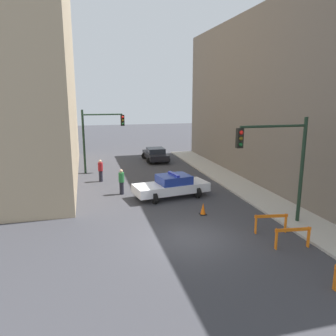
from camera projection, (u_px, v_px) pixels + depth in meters
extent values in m
plane|color=#38383D|center=(189.00, 239.00, 14.70)|extent=(120.00, 120.00, 0.00)
cube|color=#B2ADA3|center=(308.00, 225.00, 16.18)|extent=(2.40, 44.00, 0.12)
cube|color=#6B6056|center=(329.00, 98.00, 24.17)|extent=(12.00, 28.00, 12.26)
cylinder|color=black|center=(302.00, 171.00, 15.99)|extent=(0.18, 0.18, 5.20)
cylinder|color=black|center=(274.00, 126.00, 15.10)|extent=(3.40, 0.12, 0.12)
cube|color=black|center=(240.00, 138.00, 14.80)|extent=(0.30, 0.22, 0.90)
sphere|color=red|center=(241.00, 133.00, 14.60)|extent=(0.18, 0.18, 0.18)
sphere|color=#4C3D0C|center=(241.00, 139.00, 14.66)|extent=(0.18, 0.18, 0.18)
sphere|color=#0C4219|center=(241.00, 145.00, 14.72)|extent=(0.18, 0.18, 0.18)
cylinder|color=black|center=(84.00, 142.00, 26.67)|extent=(0.18, 0.18, 5.20)
cylinder|color=black|center=(103.00, 114.00, 26.58)|extent=(3.20, 0.12, 0.12)
cube|color=black|center=(122.00, 120.00, 27.07)|extent=(0.30, 0.22, 0.90)
sphere|color=red|center=(123.00, 117.00, 26.87)|extent=(0.18, 0.18, 0.18)
sphere|color=#4C3D0C|center=(123.00, 120.00, 26.93)|extent=(0.18, 0.18, 0.18)
sphere|color=#0C4219|center=(123.00, 124.00, 26.99)|extent=(0.18, 0.18, 0.18)
cube|color=white|center=(171.00, 188.00, 20.72)|extent=(4.94, 2.59, 0.55)
cube|color=navy|center=(174.00, 179.00, 20.68)|extent=(2.21, 1.93, 0.52)
cylinder|color=black|center=(155.00, 198.00, 19.45)|extent=(0.32, 0.69, 0.66)
cylinder|color=black|center=(145.00, 191.00, 20.97)|extent=(0.32, 0.69, 0.66)
cylinder|color=black|center=(198.00, 193.00, 20.59)|extent=(0.32, 0.69, 0.66)
cylinder|color=black|center=(186.00, 186.00, 22.11)|extent=(0.32, 0.69, 0.66)
cube|color=#2633BF|center=(174.00, 174.00, 20.61)|extent=(0.42, 1.40, 0.12)
cube|color=black|center=(155.00, 155.00, 32.17)|extent=(1.82, 4.31, 0.52)
cube|color=#232833|center=(156.00, 150.00, 31.90)|extent=(1.59, 1.81, 0.48)
cylinder|color=black|center=(145.00, 156.00, 33.28)|extent=(0.62, 0.22, 0.62)
cylinder|color=black|center=(160.00, 155.00, 33.69)|extent=(0.62, 0.22, 0.62)
cylinder|color=black|center=(150.00, 161.00, 30.76)|extent=(0.62, 0.22, 0.62)
cylinder|color=black|center=(167.00, 160.00, 31.17)|extent=(0.62, 0.22, 0.62)
cylinder|color=black|center=(122.00, 188.00, 21.32)|extent=(0.39, 0.39, 0.82)
cylinder|color=#236633|center=(121.00, 177.00, 21.17)|extent=(0.50, 0.50, 0.62)
sphere|color=tan|center=(121.00, 171.00, 21.08)|extent=(0.30, 0.30, 0.22)
cylinder|color=black|center=(101.00, 176.00, 24.48)|extent=(0.34, 0.34, 0.82)
cylinder|color=maroon|center=(100.00, 167.00, 24.33)|extent=(0.44, 0.44, 0.62)
sphere|color=tan|center=(100.00, 161.00, 24.23)|extent=(0.27, 0.27, 0.22)
cube|color=orange|center=(336.00, 278.00, 10.75)|extent=(0.06, 0.16, 0.90)
cube|color=orange|center=(293.00, 230.00, 13.66)|extent=(1.59, 0.24, 0.14)
cube|color=orange|center=(276.00, 239.00, 13.65)|extent=(0.07, 0.16, 0.90)
cube|color=orange|center=(308.00, 237.00, 13.84)|extent=(0.07, 0.16, 0.90)
cube|color=orange|center=(271.00, 216.00, 15.20)|extent=(1.59, 0.29, 0.14)
cube|color=orange|center=(256.00, 224.00, 15.21)|extent=(0.07, 0.17, 0.90)
cube|color=orange|center=(286.00, 223.00, 15.35)|extent=(0.07, 0.17, 0.90)
cube|color=black|center=(203.00, 214.00, 17.74)|extent=(0.36, 0.36, 0.04)
cone|color=#F2600C|center=(203.00, 208.00, 17.67)|extent=(0.28, 0.28, 0.62)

